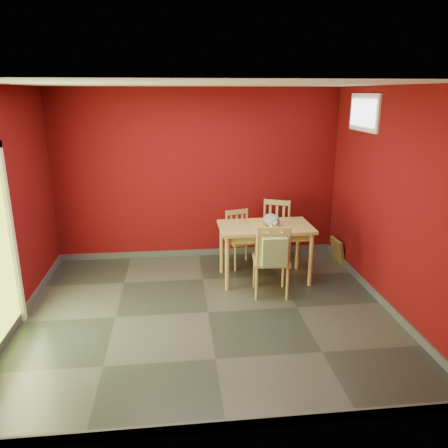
{
  "coord_description": "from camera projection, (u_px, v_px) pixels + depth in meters",
  "views": [
    {
      "loc": [
        -0.34,
        -4.85,
        2.62
      ],
      "look_at": [
        0.25,
        0.45,
        1.0
      ],
      "focal_mm": 35.0,
      "sensor_mm": 36.0,
      "label": 1
    }
  ],
  "objects": [
    {
      "name": "ground",
      "position": [
        208.0,
        312.0,
        5.41
      ],
      "size": [
        4.5,
        4.5,
        0.0
      ],
      "primitive_type": "plane",
      "color": "#2D342D",
      "rests_on": "ground"
    },
    {
      "name": "room_shell",
      "position": [
        208.0,
        308.0,
        5.4
      ],
      "size": [
        4.5,
        4.5,
        4.5
      ],
      "color": "#58090A",
      "rests_on": "ground"
    },
    {
      "name": "window",
      "position": [
        364.0,
        113.0,
        5.92
      ],
      "size": [
        0.05,
        0.9,
        0.5
      ],
      "color": "white",
      "rests_on": "room_shell"
    },
    {
      "name": "outlet_plate",
      "position": [
        293.0,
        235.0,
        7.39
      ],
      "size": [
        0.08,
        0.02,
        0.12
      ],
      "primitive_type": "cube",
      "color": "silver",
      "rests_on": "room_shell"
    },
    {
      "name": "dining_table",
      "position": [
        265.0,
        232.0,
        6.18
      ],
      "size": [
        1.31,
        0.77,
        0.81
      ],
      "color": "#A88D4E",
      "rests_on": "ground"
    },
    {
      "name": "table_runner",
      "position": [
        267.0,
        232.0,
        6.06
      ],
      "size": [
        0.36,
        0.74,
        0.37
      ],
      "color": "#BB8E30",
      "rests_on": "dining_table"
    },
    {
      "name": "chair_far_left",
      "position": [
        240.0,
        238.0,
        6.78
      ],
      "size": [
        0.5,
        0.5,
        0.87
      ],
      "color": "#A88D4E",
      "rests_on": "ground"
    },
    {
      "name": "chair_far_right",
      "position": [
        275.0,
        232.0,
        6.89
      ],
      "size": [
        0.61,
        0.61,
        0.99
      ],
      "color": "#A88D4E",
      "rests_on": "ground"
    },
    {
      "name": "chair_near",
      "position": [
        271.0,
        259.0,
        5.74
      ],
      "size": [
        0.52,
        0.52,
        1.0
      ],
      "color": "#A88D4E",
      "rests_on": "ground"
    },
    {
      "name": "tote_bag",
      "position": [
        275.0,
        252.0,
        5.46
      ],
      "size": [
        0.32,
        0.19,
        0.45
      ],
      "color": "#86AA6D",
      "rests_on": "chair_near"
    },
    {
      "name": "cat",
      "position": [
        272.0,
        218.0,
        6.11
      ],
      "size": [
        0.35,
        0.51,
        0.23
      ],
      "primitive_type": null,
      "rotation": [
        0.0,
        0.0,
        0.26
      ],
      "color": "slate",
      "rests_on": "table_runner"
    },
    {
      "name": "picture_frame",
      "position": [
        337.0,
        250.0,
        6.97
      ],
      "size": [
        0.15,
        0.39,
        0.38
      ],
      "color": "brown",
      "rests_on": "ground"
    }
  ]
}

